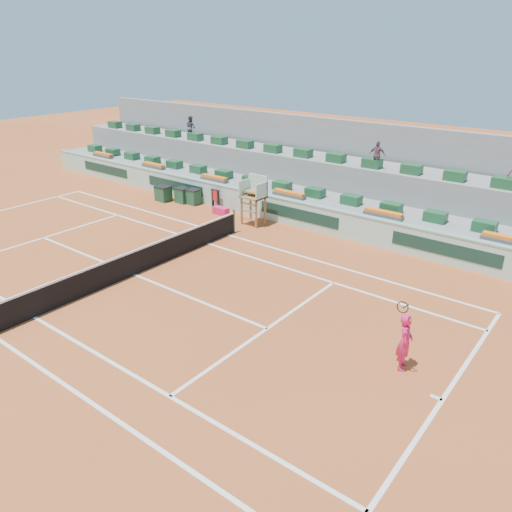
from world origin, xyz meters
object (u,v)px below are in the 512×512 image
object	(u,v)px
player_bag	(221,211)
tennis_player	(405,342)
umpire_chair	(254,193)
drink_cooler_a	(193,197)

from	to	relation	value
player_bag	tennis_player	xyz separation A→B (m)	(12.77, -6.86, 0.64)
umpire_chair	tennis_player	world-z (taller)	umpire_chair
player_bag	umpire_chair	distance (m)	2.62
player_bag	drink_cooler_a	bearing A→B (deg)	169.98
player_bag	tennis_player	size ratio (longest dim) A/B	0.38
player_bag	tennis_player	bearing A→B (deg)	-28.24
player_bag	tennis_player	distance (m)	14.51
player_bag	drink_cooler_a	world-z (taller)	drink_cooler_a
umpire_chair	drink_cooler_a	world-z (taller)	umpire_chair
umpire_chair	tennis_player	distance (m)	12.56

